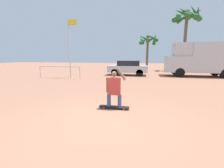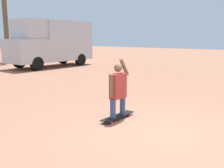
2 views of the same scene
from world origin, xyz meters
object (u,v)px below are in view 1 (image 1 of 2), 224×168
parked_car_silver (128,67)px  camper_van (201,58)px  skateboard (114,107)px  flagpole (70,44)px  person_skateboarder (114,87)px  palm_tree_center_background (148,41)px  palm_tree_near_van (187,18)px

parked_car_silver → camper_van: bearing=3.5°
skateboard → flagpole: 9.54m
person_skateboarder → camper_van: size_ratio=0.24×
palm_tree_center_background → person_skateboarder: bearing=-95.2°
palm_tree_near_van → palm_tree_center_background: bearing=162.7°
camper_van → person_skateboarder: bearing=-121.1°
skateboard → palm_tree_center_background: 18.24m
camper_van → flagpole: bearing=-164.4°
parked_car_silver → palm_tree_center_background: palm_tree_center_background is taller
skateboard → palm_tree_near_van: bearing=69.1°
skateboard → palm_tree_center_background: palm_tree_center_background is taller
camper_van → palm_tree_near_van: size_ratio=0.76×
camper_van → palm_tree_near_van: (-0.20, 5.65, 4.96)m
camper_van → parked_car_silver: 6.98m
skateboard → camper_van: camper_van is taller
parked_car_silver → palm_tree_near_van: size_ratio=0.50×
skateboard → camper_van: bearing=58.9°
person_skateboarder → flagpole: size_ratio=0.27×
camper_van → flagpole: size_ratio=1.15×
flagpole → palm_tree_near_van: bearing=37.7°
parked_car_silver → flagpole: flagpole is taller
person_skateboarder → palm_tree_center_background: palm_tree_center_background is taller
palm_tree_near_van → parked_car_silver: bearing=-137.8°
person_skateboarder → camper_van: bearing=58.9°
skateboard → camper_van: (6.41, 10.63, 1.65)m
skateboard → palm_tree_near_van: palm_tree_near_van is taller
palm_tree_near_van → flagpole: palm_tree_near_van is taller
parked_car_silver → person_skateboarder: bearing=-87.3°
skateboard → flagpole: bearing=126.2°
camper_van → skateboard: bearing=-121.1°
skateboard → person_skateboarder: bearing=180.0°
camper_van → parked_car_silver: (-6.90, -0.42, -0.92)m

